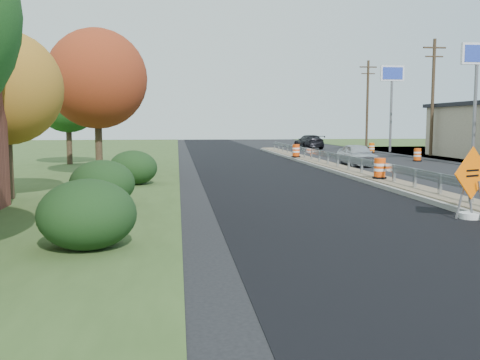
{
  "coord_description": "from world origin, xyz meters",
  "views": [
    {
      "loc": [
        -9.08,
        -17.53,
        2.69
      ],
      "look_at": [
        -7.34,
        -2.75,
        1.1
      ],
      "focal_mm": 40.0,
      "sensor_mm": 36.0,
      "label": 1
    }
  ],
  "objects": [
    {
      "name": "barrel_median_far",
      "position": [
        -0.55,
        20.34,
        0.68
      ],
      "size": [
        0.63,
        0.63,
        0.93
      ],
      "color": "black",
      "rests_on": "median"
    },
    {
      "name": "tree_near_yellow",
      "position": [
        -15.0,
        2.0,
        3.89
      ],
      "size": [
        3.96,
        3.96,
        5.88
      ],
      "color": "#473523",
      "rests_on": "ground"
    },
    {
      "name": "median",
      "position": [
        0.0,
        8.0,
        0.11
      ],
      "size": [
        1.6,
        55.0,
        0.23
      ],
      "color": "gray",
      "rests_on": "ground"
    },
    {
      "name": "hedge_mid",
      "position": [
        -11.5,
        0.0,
        0.76
      ],
      "size": [
        2.09,
        2.09,
        1.52
      ],
      "primitive_type": "ellipsoid",
      "color": "black",
      "rests_on": "ground"
    },
    {
      "name": "hedge_south",
      "position": [
        -11.0,
        -6.0,
        0.76
      ],
      "size": [
        2.09,
        2.09,
        1.52
      ],
      "primitive_type": "ellipsoid",
      "color": "black",
      "rests_on": "ground"
    },
    {
      "name": "pylon_sign_mid",
      "position": [
        10.5,
        16.0,
        6.48
      ],
      "size": [
        2.2,
        0.3,
        7.9
      ],
      "color": "slate",
      "rests_on": "ground"
    },
    {
      "name": "utility_pole_north",
      "position": [
        11.5,
        39.0,
        4.93
      ],
      "size": [
        1.9,
        0.26,
        9.4
      ],
      "color": "#473523",
      "rests_on": "ground"
    },
    {
      "name": "car_dark_far",
      "position": [
        4.65,
        37.32,
        0.73
      ],
      "size": [
        2.44,
        5.16,
        1.45
      ],
      "primitive_type": "imported",
      "rotation": [
        0.0,
        0.0,
        3.23
      ],
      "color": "black",
      "rests_on": "ground"
    },
    {
      "name": "hedge_north",
      "position": [
        -11.0,
        6.0,
        0.76
      ],
      "size": [
        2.09,
        2.09,
        1.52
      ],
      "primitive_type": "ellipsoid",
      "color": "black",
      "rests_on": "ground"
    },
    {
      "name": "guardrail",
      "position": [
        0.0,
        9.0,
        0.73
      ],
      "size": [
        0.1,
        46.15,
        0.72
      ],
      "color": "silver",
      "rests_on": "median"
    },
    {
      "name": "milled_overlay",
      "position": [
        -4.4,
        10.0,
        0.01
      ],
      "size": [
        7.2,
        120.0,
        0.01
      ],
      "primitive_type": "cube",
      "color": "black",
      "rests_on": "ground"
    },
    {
      "name": "barrel_median_mid",
      "position": [
        -0.16,
        5.2,
        0.67
      ],
      "size": [
        0.62,
        0.62,
        0.91
      ],
      "color": "black",
      "rests_on": "median"
    },
    {
      "name": "caution_sign",
      "position": [
        -0.9,
        -3.54,
        0.52
      ],
      "size": [
        1.37,
        0.62,
        2.04
      ],
      "rotation": [
        0.0,
        0.0,
        0.41
      ],
      "color": "white",
      "rests_on": "ground"
    },
    {
      "name": "utility_pole_nmid",
      "position": [
        11.5,
        24.0,
        4.93
      ],
      "size": [
        1.9,
        0.26,
        9.4
      ],
      "color": "#473523",
      "rests_on": "ground"
    },
    {
      "name": "tree_near_back",
      "position": [
        -16.0,
        18.0,
        4.21
      ],
      "size": [
        4.29,
        4.29,
        6.37
      ],
      "color": "#473523",
      "rests_on": "ground"
    },
    {
      "name": "car_silver",
      "position": [
        2.25,
        15.13,
        0.7
      ],
      "size": [
        1.74,
        4.13,
        1.4
      ],
      "primitive_type": "imported",
      "rotation": [
        0.0,
        0.0,
        0.02
      ],
      "color": "silver",
      "rests_on": "ground"
    },
    {
      "name": "pylon_sign_north",
      "position": [
        10.5,
        30.0,
        6.48
      ],
      "size": [
        2.2,
        0.3,
        7.9
      ],
      "color": "slate",
      "rests_on": "ground"
    },
    {
      "name": "tree_near_red",
      "position": [
        -13.0,
        10.0,
        4.86
      ],
      "size": [
        4.95,
        4.95,
        7.35
      ],
      "color": "#473523",
      "rests_on": "ground"
    },
    {
      "name": "barrel_shoulder_far",
      "position": [
        8.27,
        28.76,
        0.44
      ],
      "size": [
        0.62,
        0.62,
        0.91
      ],
      "color": "black",
      "rests_on": "ground"
    },
    {
      "name": "ground",
      "position": [
        0.0,
        0.0,
        0.0
      ],
      "size": [
        140.0,
        140.0,
        0.0
      ],
      "primitive_type": "plane",
      "color": "black",
      "rests_on": "ground"
    },
    {
      "name": "barrel_shoulder_mid",
      "position": [
        7.76,
        18.41,
        0.44
      ],
      "size": [
        0.62,
        0.62,
        0.91
      ],
      "color": "black",
      "rests_on": "ground"
    }
  ]
}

